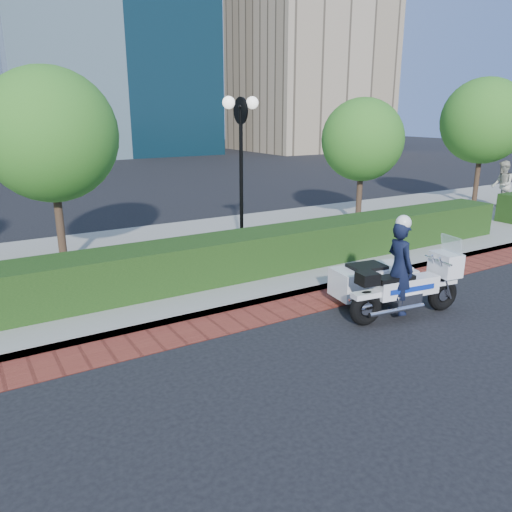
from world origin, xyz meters
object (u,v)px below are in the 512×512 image
tree_c (362,140)px  pedestrian (502,185)px  lamppost (241,152)px  tree_d (484,121)px  tree_b (50,135)px  police_motorcycle (391,278)px

tree_c → pedestrian: (6.90, -0.89, -1.93)m
lamppost → tree_d: (12.00, 1.30, 0.65)m
tree_c → tree_d: 6.52m
tree_d → pedestrian: 2.68m
lamppost → tree_c: size_ratio=0.98×
lamppost → tree_b: size_ratio=0.86×
police_motorcycle → tree_b: bearing=137.6°
tree_c → pedestrian: bearing=-7.4°
tree_b → tree_c: size_ratio=1.14×
tree_c → tree_d: (6.50, 0.00, 0.56)m
tree_c → police_motorcycle: 8.21m
lamppost → tree_b: bearing=163.9°
tree_c → police_motorcycle: (-4.83, -6.22, -2.33)m
tree_d → tree_b: bearing=180.0°
lamppost → pedestrian: lamppost is taller
tree_b → tree_c: tree_b is taller
tree_b → tree_c: bearing=-0.0°
tree_b → lamppost: bearing=-16.1°
lamppost → police_motorcycle: (0.67, -4.92, -2.24)m
lamppost → pedestrian: 12.54m
tree_b → pedestrian: (16.90, -0.89, -2.32)m
lamppost → police_motorcycle: bearing=-82.2°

